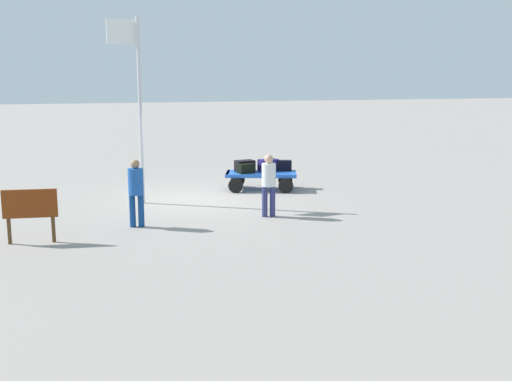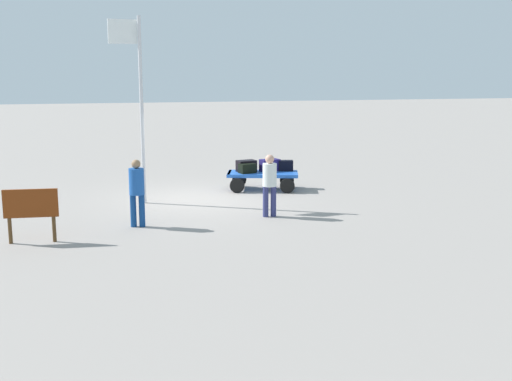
% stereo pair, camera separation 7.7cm
% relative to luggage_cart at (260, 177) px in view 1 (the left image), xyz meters
% --- Properties ---
extents(ground_plane, '(120.00, 120.00, 0.00)m').
position_rel_luggage_cart_xyz_m(ground_plane, '(2.18, 0.88, -0.41)').
color(ground_plane, gray).
extents(luggage_cart, '(2.35, 1.70, 0.54)m').
position_rel_luggage_cart_xyz_m(luggage_cart, '(0.00, 0.00, 0.00)').
color(luggage_cart, blue).
rests_on(luggage_cart, ground).
extents(suitcase_maroon, '(0.63, 0.47, 0.35)m').
position_rel_luggage_cart_xyz_m(suitcase_maroon, '(0.42, -0.26, 0.31)').
color(suitcase_maroon, black).
rests_on(suitcase_maroon, luggage_cart).
extents(suitcase_olive, '(0.53, 0.41, 0.29)m').
position_rel_luggage_cart_xyz_m(suitcase_olive, '(0.47, 0.02, 0.28)').
color(suitcase_olive, black).
rests_on(suitcase_olive, luggage_cart).
extents(suitcase_tan, '(0.64, 0.46, 0.37)m').
position_rel_luggage_cart_xyz_m(suitcase_tan, '(-0.30, -0.17, 0.31)').
color(suitcase_tan, navy).
rests_on(suitcase_tan, luggage_cart).
extents(suitcase_dark, '(0.51, 0.41, 0.32)m').
position_rel_luggage_cart_xyz_m(suitcase_dark, '(-0.80, -0.10, 0.29)').
color(suitcase_dark, black).
rests_on(suitcase_dark, luggage_cart).
extents(worker_lead, '(0.36, 0.36, 1.56)m').
position_rel_luggage_cart_xyz_m(worker_lead, '(0.84, 3.59, 0.50)').
color(worker_lead, navy).
rests_on(worker_lead, ground).
extents(worker_trailing, '(0.42, 0.42, 1.58)m').
position_rel_luggage_cart_xyz_m(worker_trailing, '(4.11, 3.77, 0.51)').
color(worker_trailing, navy).
rests_on(worker_trailing, ground).
extents(flagpole, '(0.86, 0.16, 5.02)m').
position_rel_luggage_cart_xyz_m(flagpole, '(3.77, 1.05, 2.56)').
color(flagpole, silver).
rests_on(flagpole, ground).
extents(signboard, '(1.11, 0.18, 1.15)m').
position_rel_luggage_cart_xyz_m(signboard, '(6.38, 4.60, 0.35)').
color(signboard, '#4C3319').
rests_on(signboard, ground).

